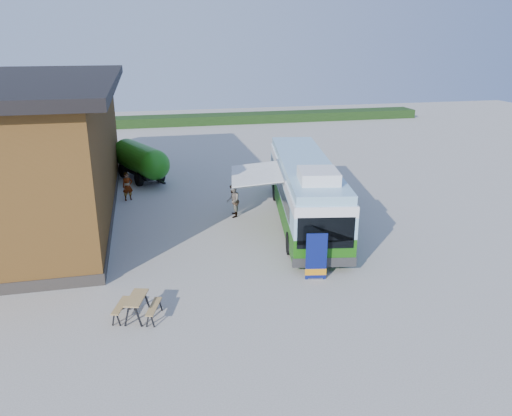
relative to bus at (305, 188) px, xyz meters
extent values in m
plane|color=#BCB7AD|center=(-3.64, -5.16, -1.88)|extent=(100.00, 100.00, 0.00)
cube|color=brown|center=(-14.14, 4.84, 1.62)|extent=(8.00, 20.00, 7.00)
cube|color=black|center=(-14.14, 4.84, 5.37)|extent=(9.60, 21.20, 0.50)
cube|color=#332D28|center=(-14.14, 4.84, -1.63)|extent=(8.10, 20.10, 0.50)
cube|color=#264419|center=(4.36, 32.84, -1.38)|extent=(40.00, 3.00, 1.00)
cube|color=#1D6F12|center=(0.01, 0.08, -0.92)|extent=(4.85, 13.04, 1.17)
cube|color=#8DBFDC|center=(0.01, 0.08, 0.14)|extent=(4.85, 13.04, 0.96)
cube|color=black|center=(-1.19, 0.83, 0.14)|extent=(1.90, 10.49, 0.75)
cube|color=black|center=(1.41, 0.37, 0.14)|extent=(1.90, 10.49, 0.75)
cube|color=white|center=(0.01, 0.08, 0.86)|extent=(4.85, 13.04, 0.48)
cube|color=#8DBFDC|center=(0.01, 0.08, 1.31)|extent=(4.66, 12.80, 0.43)
cube|color=white|center=(-0.69, -3.91, 1.79)|extent=(2.01, 2.18, 0.53)
cube|color=black|center=(-1.10, -6.18, -0.02)|extent=(2.37, 0.48, 1.38)
cube|color=#2D2D2D|center=(-1.09, -6.13, -1.35)|extent=(2.70, 0.67, 0.43)
cube|color=#2D2D2D|center=(1.12, 6.29, -1.35)|extent=(2.70, 0.67, 0.43)
cylinder|color=black|center=(-1.92, -3.90, -1.35)|extent=(0.50, 1.10, 1.06)
cylinder|color=black|center=(0.46, -4.33, -1.35)|extent=(0.50, 1.10, 1.06)
cylinder|color=black|center=(-0.53, 3.96, -1.35)|extent=(0.50, 1.10, 1.06)
cylinder|color=black|center=(1.86, 3.53, -1.35)|extent=(0.50, 1.10, 1.06)
cube|color=white|center=(-2.57, 0.25, 0.96)|extent=(3.27, 4.54, 0.32)
cube|color=#A5A8AD|center=(-1.30, 0.02, 1.15)|extent=(0.92, 4.41, 0.15)
cylinder|color=#A5A8AD|center=(-2.88, -1.50, 0.86)|extent=(2.65, 0.52, 0.33)
cylinder|color=#A5A8AD|center=(-2.26, 1.99, 0.86)|extent=(2.65, 0.52, 0.33)
cube|color=#0B1456|center=(-1.61, -6.57, -0.86)|extent=(0.86, 0.18, 2.04)
cube|color=orange|center=(-1.61, -6.57, -1.55)|extent=(0.88, 0.19, 0.29)
cube|color=#A5A8AD|center=(-1.61, -6.57, -1.85)|extent=(0.63, 0.28, 0.06)
cylinder|color=#A5A8AD|center=(-1.61, -6.55, -0.86)|extent=(0.03, 0.03, 2.04)
cube|color=#AB8950|center=(-8.80, -8.04, -1.06)|extent=(0.90, 1.42, 0.04)
cube|color=#AB8950|center=(-9.38, -7.87, -1.39)|extent=(0.64, 1.34, 0.04)
cube|color=#AB8950|center=(-8.23, -8.21, -1.39)|extent=(0.64, 1.34, 0.04)
cube|color=black|center=(-9.15, -8.51, -1.48)|extent=(0.07, 0.07, 0.81)
cube|color=black|center=(-8.77, -8.62, -1.48)|extent=(0.07, 0.07, 0.81)
cube|color=black|center=(-8.84, -7.46, -1.48)|extent=(0.07, 0.07, 0.81)
cube|color=black|center=(-8.46, -7.57, -1.48)|extent=(0.07, 0.07, 0.81)
imported|color=#999999|center=(-9.34, 5.96, -1.00)|extent=(0.75, 0.62, 1.75)
imported|color=#999999|center=(-3.59, 1.65, -0.96)|extent=(0.86, 1.02, 1.85)
cylinder|color=#248418|center=(-8.52, 10.50, -0.36)|extent=(3.68, 4.95, 2.03)
sphere|color=#248418|center=(-7.60, 8.44, -0.36)|extent=(2.03, 2.03, 2.03)
sphere|color=#248418|center=(-9.43, 12.56, -0.36)|extent=(2.03, 2.03, 2.03)
cube|color=black|center=(-8.52, 10.50, -1.26)|extent=(3.15, 4.88, 0.23)
cube|color=black|center=(-7.33, 7.82, -1.32)|extent=(0.67, 1.29, 0.11)
cylinder|color=black|center=(-8.69, 8.95, -1.43)|extent=(0.62, 0.94, 0.90)
cylinder|color=black|center=(-7.25, 9.58, -1.43)|extent=(0.62, 0.94, 0.90)
cylinder|color=black|center=(-9.79, 11.42, -1.43)|extent=(0.62, 0.94, 0.90)
cylinder|color=black|center=(-8.34, 12.06, -1.43)|extent=(0.62, 0.94, 0.90)
camera|label=1|loc=(-8.11, -24.16, 7.69)|focal=35.00mm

